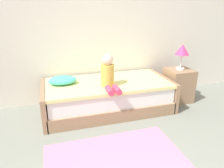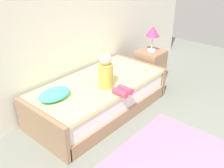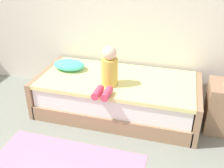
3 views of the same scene
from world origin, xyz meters
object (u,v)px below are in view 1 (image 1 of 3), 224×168
object	(u,v)px
nightstand	(178,85)
table_lamp	(182,51)
pillow	(63,80)
child_figure	(108,74)
bed	(108,96)

from	to	relation	value
nightstand	table_lamp	bearing A→B (deg)	45.00
nightstand	pillow	world-z (taller)	pillow
nightstand	pillow	size ratio (longest dim) A/B	1.36
table_lamp	child_figure	distance (m)	1.44
nightstand	pillow	bearing A→B (deg)	177.08
table_lamp	child_figure	size ratio (longest dim) A/B	0.88
table_lamp	pillow	distance (m)	2.10
nightstand	table_lamp	distance (m)	0.64
bed	nightstand	size ratio (longest dim) A/B	3.52
bed	pillow	size ratio (longest dim) A/B	4.80
bed	pillow	xyz separation A→B (m)	(-0.71, 0.10, 0.32)
table_lamp	pillow	bearing A→B (deg)	177.08
child_figure	pillow	size ratio (longest dim) A/B	1.16
nightstand	child_figure	xyz separation A→B (m)	(-1.40, -0.22, 0.40)
table_lamp	child_figure	world-z (taller)	table_lamp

